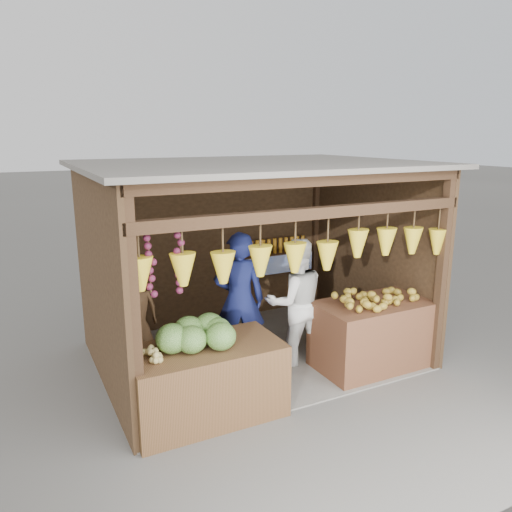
# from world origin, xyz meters

# --- Properties ---
(ground) EXTENTS (80.00, 80.00, 0.00)m
(ground) POSITION_xyz_m (0.00, 0.00, 0.00)
(ground) COLOR #514F49
(ground) RESTS_ON ground
(stall_structure) EXTENTS (4.30, 3.30, 2.66)m
(stall_structure) POSITION_xyz_m (-0.03, -0.04, 1.67)
(stall_structure) COLOR slate
(stall_structure) RESTS_ON ground
(back_shelf) EXTENTS (1.25, 0.32, 1.32)m
(back_shelf) POSITION_xyz_m (1.05, 1.28, 0.87)
(back_shelf) COLOR #382314
(back_shelf) RESTS_ON ground
(counter_left) EXTENTS (1.64, 0.85, 0.81)m
(counter_left) POSITION_xyz_m (-1.15, -1.15, 0.41)
(counter_left) COLOR #462E17
(counter_left) RESTS_ON ground
(counter_right) EXTENTS (1.55, 0.85, 0.89)m
(counter_right) POSITION_xyz_m (1.27, -1.01, 0.45)
(counter_right) COLOR #522D1B
(counter_right) RESTS_ON ground
(stool) EXTENTS (0.29, 0.29, 0.27)m
(stool) POSITION_xyz_m (-1.58, 0.09, 0.13)
(stool) COLOR black
(stool) RESTS_ON ground
(man_standing) EXTENTS (0.77, 0.63, 1.81)m
(man_standing) POSITION_xyz_m (-0.30, -0.20, 0.91)
(man_standing) COLOR #151B4F
(man_standing) RESTS_ON ground
(woman_standing) EXTENTS (0.91, 0.76, 1.71)m
(woman_standing) POSITION_xyz_m (0.40, -0.44, 0.85)
(woman_standing) COLOR white
(woman_standing) RESTS_ON ground
(vendor_seated) EXTENTS (0.60, 0.41, 1.18)m
(vendor_seated) POSITION_xyz_m (-1.58, 0.09, 0.86)
(vendor_seated) COLOR brown
(vendor_seated) RESTS_ON stool
(melon_pile) EXTENTS (1.00, 0.50, 0.32)m
(melon_pile) POSITION_xyz_m (-1.22, -1.14, 0.97)
(melon_pile) COLOR #255316
(melon_pile) RESTS_ON counter_left
(tanfruit_pile) EXTENTS (0.34, 0.40, 0.13)m
(tanfruit_pile) POSITION_xyz_m (-1.78, -1.16, 0.88)
(tanfruit_pile) COLOR #A4884B
(tanfruit_pile) RESTS_ON counter_left
(mango_pile) EXTENTS (1.40, 0.64, 0.22)m
(mango_pile) POSITION_xyz_m (1.26, -1.06, 1.00)
(mango_pile) COLOR #B26717
(mango_pile) RESTS_ON counter_right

